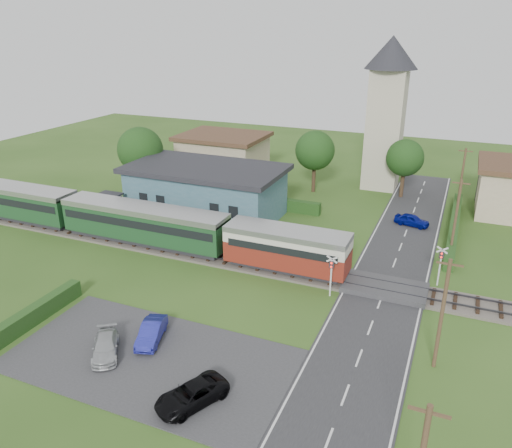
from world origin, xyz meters
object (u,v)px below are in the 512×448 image
at_px(car_on_road, 412,220).
at_px(equipment_hut, 109,206).
at_px(crossing_signal_near, 331,270).
at_px(car_park_silver, 106,346).
at_px(station_building, 206,191).
at_px(car_park_blue, 151,332).
at_px(train, 115,218).
at_px(crossing_signal_far, 441,260).
at_px(pedestrian_near, 231,230).
at_px(pedestrian_far, 122,215).
at_px(church_tower, 387,103).
at_px(house_west, 223,155).
at_px(car_park_dark, 192,395).

bearing_deg(car_on_road, equipment_hut, 123.15).
distance_m(crossing_signal_near, car_park_silver, 16.30).
distance_m(station_building, car_park_blue, 22.70).
distance_m(train, crossing_signal_far, 28.37).
height_order(station_building, train, station_building).
bearing_deg(station_building, train, -117.44).
distance_m(pedestrian_near, pedestrian_far, 11.79).
relative_size(station_building, crossing_signal_near, 4.88).
xyz_separation_m(crossing_signal_near, car_on_road, (3.86, 16.63, -1.52)).
bearing_deg(car_park_silver, train, 91.21).
bearing_deg(train, car_park_blue, -45.43).
bearing_deg(pedestrian_near, church_tower, -90.51).
xyz_separation_m(train, car_on_road, (24.93, 14.23, -1.55)).
xyz_separation_m(station_building, house_west, (-5.00, 14.01, 0.10)).
bearing_deg(car_park_silver, car_park_blue, 18.79).
bearing_deg(car_park_dark, car_park_silver, -167.62).
bearing_deg(train, car_park_silver, -54.58).
bearing_deg(equipment_hut, pedestrian_far, -8.95).
relative_size(car_on_road, car_park_dark, 0.84).
bearing_deg(pedestrian_near, station_building, -24.42).
relative_size(train, car_on_road, 12.80).
xyz_separation_m(pedestrian_near, pedestrian_far, (-11.79, -0.23, -0.18)).
distance_m(equipment_hut, pedestrian_far, 1.89).
bearing_deg(car_park_blue, pedestrian_far, 114.20).
bearing_deg(station_building, car_on_road, 14.48).
xyz_separation_m(car_on_road, car_park_silver, (-14.51, -28.87, -0.02)).
bearing_deg(crossing_signal_near, car_park_dark, -104.95).
bearing_deg(crossing_signal_near, pedestrian_far, 166.75).
bearing_deg(crossing_signal_far, crossing_signal_near, -146.31).
distance_m(car_park_dark, pedestrian_far, 26.97).
xyz_separation_m(crossing_signal_near, car_park_dark, (-3.72, -13.93, -1.50)).
bearing_deg(crossing_signal_near, crossing_signal_far, 33.69).
height_order(station_building, crossing_signal_near, station_building).
xyz_separation_m(car_park_blue, car_park_dark, (5.20, -3.99, -0.03)).
bearing_deg(car_park_dark, pedestrian_near, 136.06).
bearing_deg(equipment_hut, car_park_blue, -45.10).
bearing_deg(church_tower, pedestrian_near, -112.38).
height_order(car_on_road, car_park_silver, car_on_road).
xyz_separation_m(train, pedestrian_far, (-1.53, 2.92, -0.94)).
xyz_separation_m(equipment_hut, pedestrian_far, (1.80, -0.28, -0.51)).
relative_size(car_park_silver, car_park_dark, 0.90).
xyz_separation_m(car_on_road, pedestrian_near, (-14.67, -11.08, 0.79)).
bearing_deg(equipment_hut, church_tower, 44.75).
distance_m(crossing_signal_far, car_park_dark, 21.73).
bearing_deg(crossing_signal_far, church_tower, 110.02).
distance_m(station_building, house_west, 14.87).
bearing_deg(pedestrian_near, crossing_signal_near, 174.68).
relative_size(equipment_hut, station_building, 0.16).
bearing_deg(church_tower, car_park_silver, -102.83).
height_order(crossing_signal_near, car_park_blue, crossing_signal_near).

